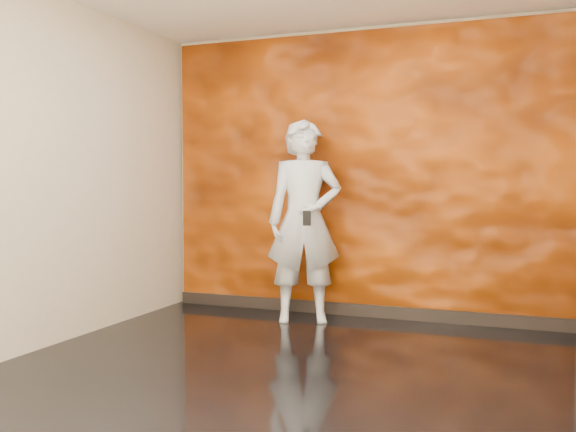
# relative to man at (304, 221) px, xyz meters

# --- Properties ---
(room) EXTENTS (4.02, 4.02, 2.81)m
(room) POSITION_rel_man_xyz_m (0.41, -1.52, 0.46)
(room) COLOR black
(room) RESTS_ON ground
(feature_wall) EXTENTS (3.90, 0.06, 2.75)m
(feature_wall) POSITION_rel_man_xyz_m (0.41, 0.44, 0.44)
(feature_wall) COLOR #CB5007
(feature_wall) RESTS_ON ground
(baseboard) EXTENTS (3.90, 0.04, 0.12)m
(baseboard) POSITION_rel_man_xyz_m (0.41, 0.40, -0.88)
(baseboard) COLOR black
(baseboard) RESTS_ON ground
(man) EXTENTS (0.81, 0.67, 1.89)m
(man) POSITION_rel_man_xyz_m (0.00, 0.00, 0.00)
(man) COLOR #989EA7
(man) RESTS_ON ground
(phone) EXTENTS (0.07, 0.02, 0.13)m
(phone) POSITION_rel_man_xyz_m (0.13, -0.28, 0.04)
(phone) COLOR black
(phone) RESTS_ON man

